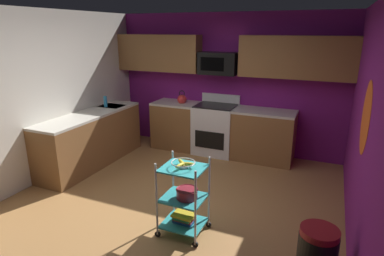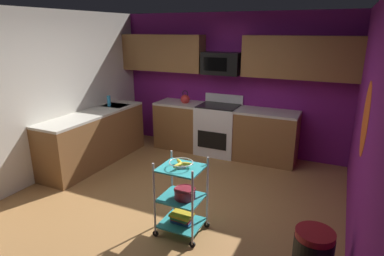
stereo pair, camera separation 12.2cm
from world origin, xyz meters
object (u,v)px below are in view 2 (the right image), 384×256
(oven_range, at_px, (218,129))
(mixing_bowl_large, at_px, (185,193))
(dish_soap_bottle, at_px, (109,101))
(kettle, at_px, (185,99))
(rolling_cart, at_px, (181,198))
(microwave, at_px, (222,63))
(fruit_bowl, at_px, (181,163))
(book_stack, at_px, (182,218))

(oven_range, height_order, mixing_bowl_large, oven_range)
(oven_range, distance_m, dish_soap_bottle, 2.12)
(oven_range, xyz_separation_m, kettle, (-0.70, -0.00, 0.52))
(oven_range, xyz_separation_m, rolling_cart, (0.54, -2.61, -0.03))
(rolling_cart, bearing_deg, microwave, 101.19)
(fruit_bowl, relative_size, mixing_bowl_large, 1.08)
(microwave, distance_m, book_stack, 3.15)
(microwave, height_order, fruit_bowl, microwave)
(fruit_bowl, xyz_separation_m, kettle, (-1.23, 2.60, 0.12))
(mixing_bowl_large, height_order, kettle, kettle)
(microwave, xyz_separation_m, book_stack, (0.54, -2.71, -1.51))
(microwave, relative_size, fruit_bowl, 2.57)
(microwave, bearing_deg, fruit_bowl, -78.81)
(oven_range, bearing_deg, book_stack, -78.39)
(kettle, relative_size, dish_soap_bottle, 1.32)
(microwave, height_order, dish_soap_bottle, microwave)
(rolling_cart, distance_m, book_stack, 0.26)
(oven_range, height_order, rolling_cart, oven_range)
(microwave, xyz_separation_m, rolling_cart, (0.54, -2.71, -1.25))
(mixing_bowl_large, relative_size, book_stack, 0.95)
(mixing_bowl_large, height_order, book_stack, mixing_bowl_large)
(microwave, relative_size, rolling_cart, 0.77)
(kettle, distance_m, dish_soap_bottle, 1.44)
(fruit_bowl, bearing_deg, microwave, 101.19)
(microwave, bearing_deg, dish_soap_bottle, -152.12)
(mixing_bowl_large, distance_m, book_stack, 0.33)
(mixing_bowl_large, bearing_deg, book_stack, 180.00)
(fruit_bowl, bearing_deg, kettle, 115.36)
(rolling_cart, bearing_deg, kettle, 115.36)
(dish_soap_bottle, bearing_deg, oven_range, 25.29)
(oven_range, relative_size, kettle, 4.17)
(rolling_cart, xyz_separation_m, mixing_bowl_large, (0.04, 0.00, 0.07))
(mixing_bowl_large, bearing_deg, oven_range, 102.54)
(fruit_bowl, distance_m, kettle, 2.88)
(rolling_cart, distance_m, dish_soap_bottle, 3.00)
(rolling_cart, relative_size, kettle, 3.47)
(rolling_cart, bearing_deg, book_stack, 0.00)
(microwave, bearing_deg, book_stack, -78.81)
(dish_soap_bottle, bearing_deg, mixing_bowl_large, -35.48)
(microwave, xyz_separation_m, mixing_bowl_large, (0.58, -2.71, -1.18))
(rolling_cart, xyz_separation_m, fruit_bowl, (0.00, 0.00, 0.42))
(kettle, bearing_deg, book_stack, -64.64)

